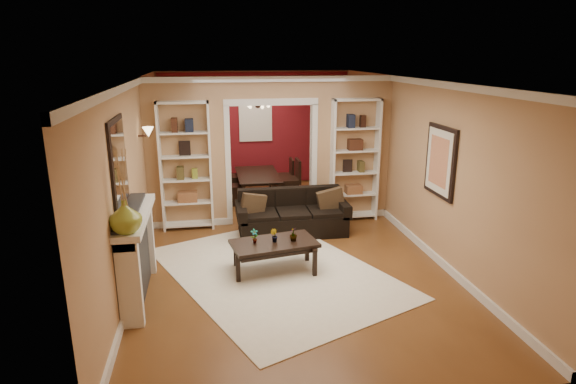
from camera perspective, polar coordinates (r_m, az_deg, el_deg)
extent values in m
plane|color=brown|center=(8.14, -0.77, -6.12)|extent=(8.00, 8.00, 0.00)
plane|color=white|center=(7.55, -0.85, 13.22)|extent=(8.00, 8.00, 0.00)
plane|color=tan|center=(11.64, -3.89, 7.50)|extent=(8.00, 0.00, 8.00)
plane|color=tan|center=(4.03, 8.18, -9.45)|extent=(8.00, 0.00, 8.00)
plane|color=tan|center=(7.72, -17.54, 2.40)|extent=(0.00, 8.00, 8.00)
plane|color=tan|center=(8.37, 14.62, 3.65)|extent=(0.00, 8.00, 8.00)
cube|color=tan|center=(8.90, -2.01, 4.87)|extent=(4.50, 0.15, 2.70)
cube|color=maroon|center=(11.61, -3.87, 7.33)|extent=(4.44, 0.04, 2.64)
cube|color=#8CA5CC|center=(11.54, -3.87, 8.43)|extent=(0.78, 0.03, 0.98)
cube|color=white|center=(7.12, -1.53, -9.47)|extent=(3.87, 4.41, 0.01)
cube|color=black|center=(8.47, 0.52, -2.48)|extent=(1.95, 0.84, 0.76)
cube|color=#503A22|center=(8.30, -4.17, -1.46)|extent=(0.43, 0.21, 0.42)
cube|color=#503A22|center=(8.53, 5.13, -0.88)|extent=(0.46, 0.14, 0.45)
cube|color=black|center=(7.08, -1.64, -7.64)|extent=(1.31, 0.86, 0.46)
imported|color=#336626|center=(6.92, -4.00, -5.24)|extent=(0.13, 0.10, 0.21)
imported|color=#336626|center=(6.95, -1.67, -5.19)|extent=(0.13, 0.13, 0.19)
imported|color=#336626|center=(6.99, 0.64, -5.02)|extent=(0.15, 0.15, 0.20)
cube|color=white|center=(8.70, -12.02, 2.93)|extent=(0.90, 0.30, 2.30)
cube|color=white|center=(9.11, 7.88, 3.71)|extent=(0.90, 0.30, 2.30)
cube|color=white|center=(6.52, -17.24, -7.20)|extent=(0.32, 1.70, 1.16)
imported|color=olive|center=(5.60, -18.74, -2.77)|extent=(0.46, 0.46, 0.38)
cube|color=silver|center=(6.18, -19.45, 3.24)|extent=(0.03, 0.95, 1.10)
cube|color=#FFE0A5|center=(8.16, -16.64, 6.62)|extent=(0.18, 0.18, 0.22)
cube|color=black|center=(7.44, 17.55, 3.48)|extent=(0.04, 0.85, 1.05)
imported|color=black|center=(10.55, -3.42, 0.68)|extent=(1.60, 0.89, 0.56)
cube|color=black|center=(10.19, -6.31, 0.63)|extent=(0.45, 0.45, 0.76)
cube|color=black|center=(10.29, -0.21, 1.41)|extent=(0.56, 0.56, 0.95)
cube|color=black|center=(10.76, -6.53, 1.77)|extent=(0.55, 0.55, 0.88)
cube|color=black|center=(10.87, -0.73, 1.90)|extent=(0.52, 0.52, 0.83)
cube|color=#372119|center=(10.27, -3.19, 10.14)|extent=(0.50, 0.50, 0.30)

